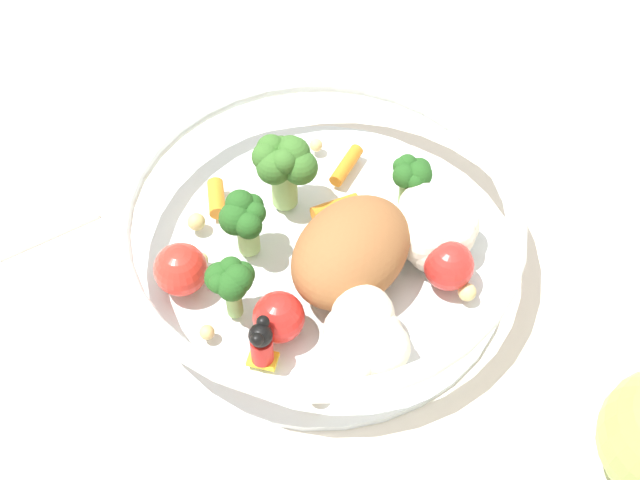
% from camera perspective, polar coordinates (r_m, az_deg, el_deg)
% --- Properties ---
extents(ground_plane, '(2.40, 2.40, 0.00)m').
position_cam_1_polar(ground_plane, '(0.59, 0.82, -1.31)').
color(ground_plane, silver).
extents(food_container, '(0.25, 0.25, 0.07)m').
position_cam_1_polar(food_container, '(0.56, 0.98, -0.47)').
color(food_container, white).
rests_on(food_container, ground_plane).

